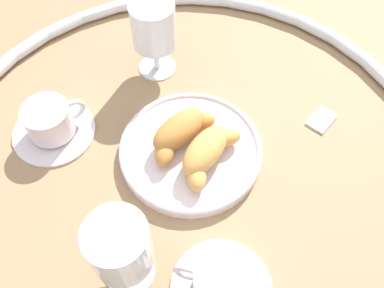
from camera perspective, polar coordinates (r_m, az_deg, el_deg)
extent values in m
plane|color=#997551|center=(0.65, -0.87, -2.68)|extent=(2.20, 2.20, 0.00)
torus|color=silver|center=(0.64, -0.88, -2.13)|extent=(0.81, 0.81, 0.02)
cylinder|color=silver|center=(0.66, 0.00, -1.05)|extent=(0.23, 0.23, 0.02)
torus|color=silver|center=(0.65, 0.00, -0.66)|extent=(0.23, 0.23, 0.01)
ellipsoid|color=#BC7A38|center=(0.64, -1.79, 2.02)|extent=(0.11, 0.08, 0.04)
ellipsoid|color=#BC7A38|center=(0.63, -3.79, -1.32)|extent=(0.05, 0.04, 0.03)
ellipsoid|color=#BC7A38|center=(0.66, 1.72, 3.05)|extent=(0.05, 0.05, 0.03)
ellipsoid|color=#D6994C|center=(0.62, 1.85, -0.83)|extent=(0.11, 0.07, 0.04)
ellipsoid|color=#D6994C|center=(0.60, 0.66, -4.65)|extent=(0.05, 0.04, 0.03)
ellipsoid|color=#D6994C|center=(0.64, 4.90, 0.87)|extent=(0.05, 0.05, 0.03)
cylinder|color=silver|center=(0.72, -18.55, 1.68)|extent=(0.14, 0.14, 0.01)
cylinder|color=silver|center=(0.70, -19.21, 3.13)|extent=(0.08, 0.08, 0.05)
cylinder|color=#937A60|center=(0.68, -19.72, 4.22)|extent=(0.07, 0.07, 0.01)
torus|color=silver|center=(0.70, -15.93, 4.85)|extent=(0.04, 0.03, 0.04)
cylinder|color=silver|center=(0.55, 4.31, -18.52)|extent=(0.08, 0.08, 0.05)
cylinder|color=brown|center=(0.53, 4.46, -17.90)|extent=(0.07, 0.07, 0.01)
torus|color=silver|center=(0.55, -0.51, -17.36)|extent=(0.02, 0.04, 0.04)
cylinder|color=white|center=(0.78, -4.82, 10.60)|extent=(0.07, 0.07, 0.01)
cylinder|color=white|center=(0.76, -4.98, 12.17)|extent=(0.01, 0.01, 0.05)
cylinder|color=white|center=(0.72, -5.38, 16.03)|extent=(0.08, 0.08, 0.08)
cylinder|color=#E0CC4C|center=(0.72, -5.30, 15.29)|extent=(0.07, 0.07, 0.05)
cylinder|color=white|center=(0.59, -8.89, -16.84)|extent=(0.07, 0.07, 0.01)
cylinder|color=white|center=(0.56, -9.30, -15.95)|extent=(0.01, 0.01, 0.05)
cylinder|color=white|center=(0.50, -10.38, -13.59)|extent=(0.08, 0.08, 0.08)
cylinder|color=#E0CC4C|center=(0.50, -10.32, -13.72)|extent=(0.07, 0.07, 0.07)
cube|color=white|center=(0.73, 17.52, 3.32)|extent=(0.06, 0.05, 0.01)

